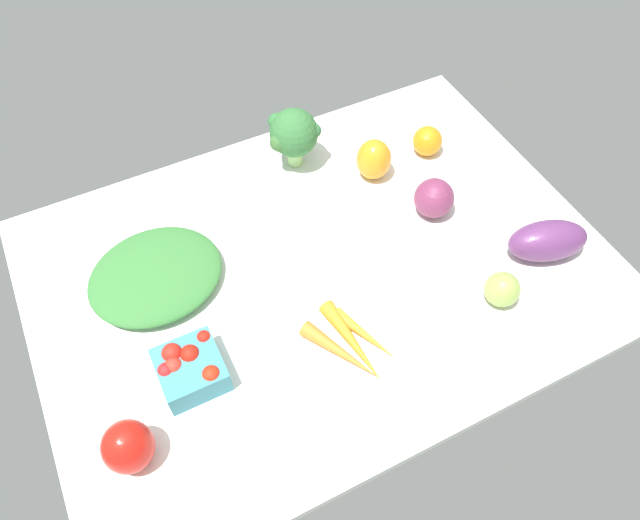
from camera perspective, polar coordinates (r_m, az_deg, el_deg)
name	(u,v)px	position (r cm, az deg, el deg)	size (l,w,h in cm)	color
tablecloth	(320,270)	(113.97, 0.00, -0.90)	(104.00, 76.00, 2.00)	white
broccoli_head	(293,133)	(125.74, -2.58, 11.81)	(10.91, 10.94, 13.32)	#95CA78
berry_basket	(190,368)	(101.08, -12.13, -9.86)	(10.16, 10.16, 6.59)	teal
eggplant	(548,241)	(119.52, 20.56, 1.70)	(14.99, 7.73, 7.73)	#5F2F62
bell_pepper_red	(128,447)	(96.51, -17.56, -16.35)	(7.66, 7.66, 9.01)	red
leafy_greens_clump	(155,275)	(113.46, -15.18, -1.38)	(24.38, 21.55, 4.08)	#367435
red_onion_center	(434,198)	(120.72, 10.64, 5.72)	(7.86, 7.86, 7.86)	#752E50
carrot_bunch	(350,344)	(102.89, 2.85, -7.92)	(13.03, 17.16, 2.93)	orange
bell_pepper_orange	(374,159)	(125.85, 5.06, 9.38)	(7.17, 7.17, 8.93)	orange
heirloom_tomato_green	(502,289)	(111.10, 16.71, -2.65)	(6.31, 6.31, 6.31)	#8EA94C
heirloom_tomato_orange	(427,141)	(133.26, 10.04, 10.94)	(6.31, 6.31, 6.31)	orange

